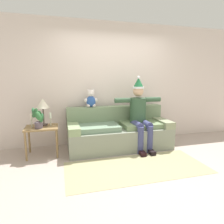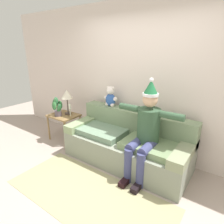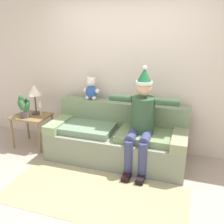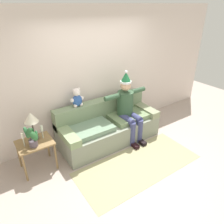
{
  "view_description": "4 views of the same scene",
  "coord_description": "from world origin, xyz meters",
  "px_view_note": "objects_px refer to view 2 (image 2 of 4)",
  "views": [
    {
      "loc": [
        -1.19,
        -2.8,
        1.47
      ],
      "look_at": [
        -0.21,
        0.82,
        0.82
      ],
      "focal_mm": 31.01,
      "sensor_mm": 36.0,
      "label": 1
    },
    {
      "loc": [
        1.51,
        -1.54,
        1.92
      ],
      "look_at": [
        -0.29,
        0.99,
        0.87
      ],
      "focal_mm": 30.73,
      "sensor_mm": 36.0,
      "label": 2
    },
    {
      "loc": [
        1.06,
        -2.47,
        2.04
      ],
      "look_at": [
        -0.07,
        0.96,
        0.79
      ],
      "focal_mm": 40.4,
      "sensor_mm": 36.0,
      "label": 3
    },
    {
      "loc": [
        -2.12,
        -2.24,
        2.7
      ],
      "look_at": [
        -0.05,
        0.81,
        0.79
      ],
      "focal_mm": 33.75,
      "sensor_mm": 36.0,
      "label": 4
    }
  ],
  "objects_px": {
    "candle_short": "(70,108)",
    "candle_tall": "(57,106)",
    "side_table": "(64,118)",
    "table_lamp": "(67,95)",
    "potted_plant": "(57,107)",
    "teddy_bear": "(110,97)",
    "person_seated": "(146,129)",
    "couch": "(127,144)"
  },
  "relations": [
    {
      "from": "person_seated",
      "to": "side_table",
      "type": "height_order",
      "value": "person_seated"
    },
    {
      "from": "person_seated",
      "to": "teddy_bear",
      "type": "xyz_separation_m",
      "value": [
        -0.95,
        0.43,
        0.26
      ]
    },
    {
      "from": "person_seated",
      "to": "candle_short",
      "type": "relative_size",
      "value": 6.03
    },
    {
      "from": "couch",
      "to": "person_seated",
      "type": "relative_size",
      "value": 1.41
    },
    {
      "from": "table_lamp",
      "to": "potted_plant",
      "type": "xyz_separation_m",
      "value": [
        -0.08,
        -0.21,
        -0.21
      ]
    },
    {
      "from": "person_seated",
      "to": "side_table",
      "type": "xyz_separation_m",
      "value": [
        -1.95,
        0.11,
        -0.29
      ]
    },
    {
      "from": "side_table",
      "to": "candle_short",
      "type": "distance_m",
      "value": 0.3
    },
    {
      "from": "table_lamp",
      "to": "candle_tall",
      "type": "height_order",
      "value": "table_lamp"
    },
    {
      "from": "teddy_bear",
      "to": "table_lamp",
      "type": "xyz_separation_m",
      "value": [
        -0.96,
        -0.22,
        -0.06
      ]
    },
    {
      "from": "candle_short",
      "to": "candle_tall",
      "type": "bearing_deg",
      "value": -169.8
    },
    {
      "from": "teddy_bear",
      "to": "candle_short",
      "type": "relative_size",
      "value": 1.52
    },
    {
      "from": "couch",
      "to": "side_table",
      "type": "distance_m",
      "value": 1.56
    },
    {
      "from": "teddy_bear",
      "to": "potted_plant",
      "type": "xyz_separation_m",
      "value": [
        -1.04,
        -0.43,
        -0.27
      ]
    },
    {
      "from": "couch",
      "to": "potted_plant",
      "type": "relative_size",
      "value": 5.35
    },
    {
      "from": "person_seated",
      "to": "couch",
      "type": "bearing_deg",
      "value": 157.51
    },
    {
      "from": "couch",
      "to": "table_lamp",
      "type": "relative_size",
      "value": 4.08
    },
    {
      "from": "teddy_bear",
      "to": "candle_short",
      "type": "bearing_deg",
      "value": -161.81
    },
    {
      "from": "teddy_bear",
      "to": "candle_tall",
      "type": "bearing_deg",
      "value": -164.03
    },
    {
      "from": "table_lamp",
      "to": "candle_short",
      "type": "relative_size",
      "value": 2.08
    },
    {
      "from": "teddy_bear",
      "to": "side_table",
      "type": "distance_m",
      "value": 1.18
    },
    {
      "from": "candle_tall",
      "to": "candle_short",
      "type": "bearing_deg",
      "value": 10.2
    },
    {
      "from": "table_lamp",
      "to": "teddy_bear",
      "type": "bearing_deg",
      "value": 12.7
    },
    {
      "from": "side_table",
      "to": "table_lamp",
      "type": "xyz_separation_m",
      "value": [
        0.04,
        0.1,
        0.49
      ]
    },
    {
      "from": "couch",
      "to": "teddy_bear",
      "type": "distance_m",
      "value": 0.92
    },
    {
      "from": "side_table",
      "to": "candle_short",
      "type": "bearing_deg",
      "value": 13.49
    },
    {
      "from": "potted_plant",
      "to": "candle_short",
      "type": "distance_m",
      "value": 0.26
    },
    {
      "from": "person_seated",
      "to": "candle_short",
      "type": "xyz_separation_m",
      "value": [
        -1.78,
        0.15,
        -0.04
      ]
    },
    {
      "from": "side_table",
      "to": "table_lamp",
      "type": "distance_m",
      "value": 0.5
    },
    {
      "from": "candle_tall",
      "to": "table_lamp",
      "type": "bearing_deg",
      "value": 29.75
    },
    {
      "from": "person_seated",
      "to": "table_lamp",
      "type": "xyz_separation_m",
      "value": [
        -1.91,
        0.21,
        0.2
      ]
    },
    {
      "from": "person_seated",
      "to": "candle_short",
      "type": "height_order",
      "value": "person_seated"
    },
    {
      "from": "potted_plant",
      "to": "candle_short",
      "type": "bearing_deg",
      "value": 36.05
    },
    {
      "from": "teddy_bear",
      "to": "table_lamp",
      "type": "distance_m",
      "value": 0.99
    },
    {
      "from": "person_seated",
      "to": "teddy_bear",
      "type": "height_order",
      "value": "person_seated"
    },
    {
      "from": "candle_short",
      "to": "table_lamp",
      "type": "bearing_deg",
      "value": 155.97
    },
    {
      "from": "teddy_bear",
      "to": "potted_plant",
      "type": "bearing_deg",
      "value": -157.78
    },
    {
      "from": "teddy_bear",
      "to": "candle_tall",
      "type": "distance_m",
      "value": 1.25
    },
    {
      "from": "person_seated",
      "to": "candle_short",
      "type": "distance_m",
      "value": 1.79
    },
    {
      "from": "side_table",
      "to": "candle_tall",
      "type": "relative_size",
      "value": 2.3
    },
    {
      "from": "potted_plant",
      "to": "candle_short",
      "type": "relative_size",
      "value": 1.59
    },
    {
      "from": "side_table",
      "to": "potted_plant",
      "type": "xyz_separation_m",
      "value": [
        -0.04,
        -0.11,
        0.28
      ]
    },
    {
      "from": "person_seated",
      "to": "side_table",
      "type": "bearing_deg",
      "value": 176.74
    }
  ]
}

